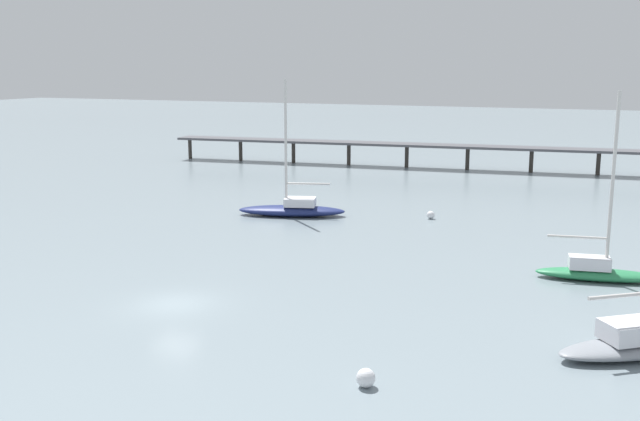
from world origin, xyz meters
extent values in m
plane|color=gray|center=(0.00, 0.00, 0.00)|extent=(400.00, 400.00, 0.00)
cube|color=#4C4C51|center=(0.00, 58.20, 2.91)|extent=(71.04, 10.65, 0.30)
cylinder|color=#38332D|center=(-34.35, 54.67, 1.38)|extent=(0.50, 0.50, 2.76)
cylinder|color=#38332D|center=(-26.72, 55.45, 1.38)|extent=(0.50, 0.50, 2.76)
cylinder|color=#38332D|center=(-19.08, 56.24, 1.38)|extent=(0.50, 0.50, 2.76)
cylinder|color=#38332D|center=(-11.45, 57.02, 1.38)|extent=(0.50, 0.50, 2.76)
cylinder|color=#38332D|center=(-3.82, 57.81, 1.38)|extent=(0.50, 0.50, 2.76)
cylinder|color=#38332D|center=(3.82, 58.59, 1.38)|extent=(0.50, 0.50, 2.76)
cylinder|color=#38332D|center=(11.45, 59.37, 1.38)|extent=(0.50, 0.50, 2.76)
cylinder|color=#38332D|center=(19.08, 60.16, 1.38)|extent=(0.50, 0.50, 2.76)
ellipsoid|color=navy|center=(-4.31, 24.21, 0.44)|extent=(9.67, 5.34, 0.88)
cube|color=silver|center=(-3.60, 24.44, 1.24)|extent=(3.09, 2.59, 0.71)
cylinder|color=silver|center=(-4.75, 24.08, 6.31)|extent=(0.23, 0.23, 10.85)
cylinder|color=silver|center=(-2.94, 24.64, 2.84)|extent=(3.67, 1.31, 0.19)
ellipsoid|color=#287F4C|center=(21.17, 13.90, 0.35)|extent=(7.65, 3.11, 0.69)
cube|color=silver|center=(20.58, 13.80, 1.07)|extent=(2.58, 1.69, 0.76)
cylinder|color=silver|center=(21.53, 13.97, 6.06)|extent=(0.21, 0.21, 10.74)
cylinder|color=silver|center=(19.81, 13.66, 2.62)|extent=(3.48, 0.77, 0.17)
cube|color=silver|center=(23.08, 2.00, 1.17)|extent=(3.24, 3.06, 0.88)
cylinder|color=silver|center=(22.56, 1.60, 2.87)|extent=(2.96, 2.36, 0.18)
sphere|color=silver|center=(7.16, 27.66, 0.34)|extent=(0.67, 0.67, 0.67)
sphere|color=silver|center=(13.14, -5.83, 0.39)|extent=(0.79, 0.79, 0.79)
camera|label=1|loc=(22.23, -32.03, 12.83)|focal=40.98mm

